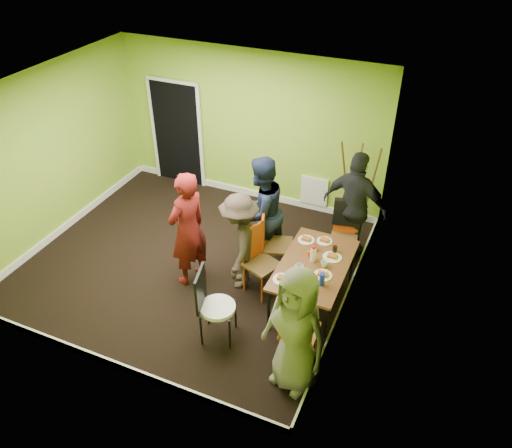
{
  "coord_description": "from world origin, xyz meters",
  "views": [
    {
      "loc": [
        3.4,
        -5.32,
        5.08
      ],
      "look_at": [
        1.11,
        0.0,
        1.04
      ],
      "focal_mm": 35.0,
      "sensor_mm": 36.0,
      "label": 1
    }
  ],
  "objects_px": {
    "chair_left_near": "(258,256)",
    "person_back_end": "(355,207)",
    "blue_bottle": "(322,279)",
    "person_standing": "(188,229)",
    "person_front_end": "(296,331)",
    "chair_bentwood": "(212,302)",
    "chair_back_end": "(346,220)",
    "easel": "(357,188)",
    "chair_left_far": "(271,239)",
    "thermos": "(313,254)",
    "dining_table": "(314,267)",
    "person_left_near": "(240,242)",
    "person_left_far": "(261,212)",
    "orange_bottle": "(309,254)",
    "chair_front_end": "(298,330)"
  },
  "relations": [
    {
      "from": "blue_bottle",
      "to": "person_front_end",
      "type": "relative_size",
      "value": 0.11
    },
    {
      "from": "chair_front_end",
      "to": "chair_back_end",
      "type": "bearing_deg",
      "value": 88.83
    },
    {
      "from": "chair_left_near",
      "to": "person_back_end",
      "type": "distance_m",
      "value": 1.74
    },
    {
      "from": "person_standing",
      "to": "blue_bottle",
      "type": "bearing_deg",
      "value": 102.68
    },
    {
      "from": "chair_left_far",
      "to": "chair_back_end",
      "type": "relative_size",
      "value": 1.05
    },
    {
      "from": "dining_table",
      "to": "orange_bottle",
      "type": "height_order",
      "value": "orange_bottle"
    },
    {
      "from": "dining_table",
      "to": "orange_bottle",
      "type": "distance_m",
      "value": 0.21
    },
    {
      "from": "chair_back_end",
      "to": "easel",
      "type": "distance_m",
      "value": 0.85
    },
    {
      "from": "chair_bentwood",
      "to": "person_back_end",
      "type": "relative_size",
      "value": 0.59
    },
    {
      "from": "chair_left_near",
      "to": "thermos",
      "type": "xyz_separation_m",
      "value": [
        0.81,
        0.03,
        0.27
      ]
    },
    {
      "from": "person_left_far",
      "to": "person_back_end",
      "type": "xyz_separation_m",
      "value": [
        1.28,
        0.7,
        0.01
      ]
    },
    {
      "from": "dining_table",
      "to": "chair_back_end",
      "type": "bearing_deg",
      "value": 84.51
    },
    {
      "from": "dining_table",
      "to": "person_left_near",
      "type": "xyz_separation_m",
      "value": [
        -1.13,
        0.02,
        0.07
      ]
    },
    {
      "from": "person_standing",
      "to": "dining_table",
      "type": "bearing_deg",
      "value": 113.39
    },
    {
      "from": "blue_bottle",
      "to": "person_front_end",
      "type": "distance_m",
      "value": 0.98
    },
    {
      "from": "blue_bottle",
      "to": "orange_bottle",
      "type": "relative_size",
      "value": 2.27
    },
    {
      "from": "dining_table",
      "to": "thermos",
      "type": "bearing_deg",
      "value": 128.58
    },
    {
      "from": "blue_bottle",
      "to": "chair_left_near",
      "type": "bearing_deg",
      "value": 159.74
    },
    {
      "from": "blue_bottle",
      "to": "person_standing",
      "type": "bearing_deg",
      "value": 174.76
    },
    {
      "from": "thermos",
      "to": "person_left_far",
      "type": "distance_m",
      "value": 1.21
    },
    {
      "from": "person_standing",
      "to": "person_back_end",
      "type": "height_order",
      "value": "person_standing"
    },
    {
      "from": "chair_front_end",
      "to": "person_standing",
      "type": "distance_m",
      "value": 2.24
    },
    {
      "from": "person_front_end",
      "to": "chair_bentwood",
      "type": "bearing_deg",
      "value": -173.67
    },
    {
      "from": "chair_front_end",
      "to": "easel",
      "type": "distance_m",
      "value": 3.19
    },
    {
      "from": "chair_back_end",
      "to": "person_front_end",
      "type": "bearing_deg",
      "value": 81.7
    },
    {
      "from": "dining_table",
      "to": "person_left_near",
      "type": "bearing_deg",
      "value": 178.87
    },
    {
      "from": "thermos",
      "to": "blue_bottle",
      "type": "bearing_deg",
      "value": -58.77
    },
    {
      "from": "blue_bottle",
      "to": "person_left_near",
      "type": "height_order",
      "value": "person_left_near"
    },
    {
      "from": "chair_left_near",
      "to": "chair_back_end",
      "type": "distance_m",
      "value": 1.56
    },
    {
      "from": "orange_bottle",
      "to": "person_left_far",
      "type": "height_order",
      "value": "person_left_far"
    },
    {
      "from": "chair_left_far",
      "to": "person_left_far",
      "type": "bearing_deg",
      "value": -145.71
    },
    {
      "from": "easel",
      "to": "person_left_near",
      "type": "distance_m",
      "value": 2.39
    },
    {
      "from": "person_front_end",
      "to": "person_left_far",
      "type": "bearing_deg",
      "value": 141.08
    },
    {
      "from": "chair_left_near",
      "to": "blue_bottle",
      "type": "height_order",
      "value": "chair_left_near"
    },
    {
      "from": "easel",
      "to": "person_front_end",
      "type": "xyz_separation_m",
      "value": [
        0.15,
        -3.43,
        0.04
      ]
    },
    {
      "from": "dining_table",
      "to": "person_standing",
      "type": "bearing_deg",
      "value": -174.53
    },
    {
      "from": "easel",
      "to": "chair_front_end",
      "type": "bearing_deg",
      "value": -88.37
    },
    {
      "from": "chair_left_near",
      "to": "dining_table",
      "type": "bearing_deg",
      "value": 110.19
    },
    {
      "from": "blue_bottle",
      "to": "person_left_near",
      "type": "relative_size",
      "value": 0.12
    },
    {
      "from": "chair_front_end",
      "to": "person_left_near",
      "type": "relative_size",
      "value": 0.69
    },
    {
      "from": "person_standing",
      "to": "person_left_far",
      "type": "distance_m",
      "value": 1.16
    },
    {
      "from": "chair_bentwood",
      "to": "thermos",
      "type": "bearing_deg",
      "value": 125.17
    },
    {
      "from": "chair_left_far",
      "to": "easel",
      "type": "height_order",
      "value": "easel"
    },
    {
      "from": "easel",
      "to": "orange_bottle",
      "type": "distance_m",
      "value": 1.96
    },
    {
      "from": "chair_left_far",
      "to": "chair_bentwood",
      "type": "height_order",
      "value": "chair_left_far"
    },
    {
      "from": "chair_left_near",
      "to": "thermos",
      "type": "bearing_deg",
      "value": 114.13
    },
    {
      "from": "chair_front_end",
      "to": "person_left_far",
      "type": "distance_m",
      "value": 2.18
    },
    {
      "from": "person_back_end",
      "to": "person_front_end",
      "type": "bearing_deg",
      "value": 101.86
    },
    {
      "from": "chair_back_end",
      "to": "person_back_end",
      "type": "distance_m",
      "value": 0.24
    },
    {
      "from": "chair_back_end",
      "to": "person_left_far",
      "type": "height_order",
      "value": "person_left_far"
    }
  ]
}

